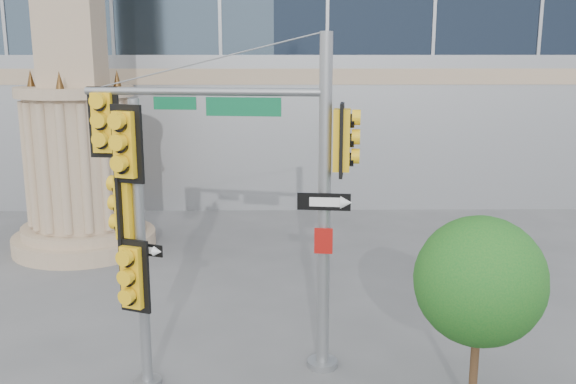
{
  "coord_description": "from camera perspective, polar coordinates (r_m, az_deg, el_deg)",
  "views": [
    {
      "loc": [
        0.2,
        -10.69,
        6.15
      ],
      "look_at": [
        0.37,
        2.0,
        3.35
      ],
      "focal_mm": 40.0,
      "sensor_mm": 36.0,
      "label": 1
    }
  ],
  "objects": [
    {
      "name": "monument",
      "position": [
        20.65,
        -18.54,
        10.05
      ],
      "size": [
        4.4,
        4.4,
        16.6
      ],
      "color": "tan",
      "rests_on": "ground"
    },
    {
      "name": "secondary_signal_pole",
      "position": [
        11.63,
        -13.61,
        -2.89
      ],
      "size": [
        0.91,
        0.89,
        5.36
      ],
      "rotation": [
        0.0,
        0.0,
        -0.39
      ],
      "color": "slate",
      "rests_on": "ground"
    },
    {
      "name": "main_signal_pole",
      "position": [
        12.07,
        -2.28,
        2.28
      ],
      "size": [
        5.01,
        1.08,
        6.5
      ],
      "rotation": [
        0.0,
        0.0,
        -0.13
      ],
      "color": "slate",
      "rests_on": "ground"
    },
    {
      "name": "street_tree",
      "position": [
        11.3,
        16.84,
        -8.01
      ],
      "size": [
        2.25,
        2.2,
        3.5
      ],
      "color": "tan",
      "rests_on": "ground"
    }
  ]
}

